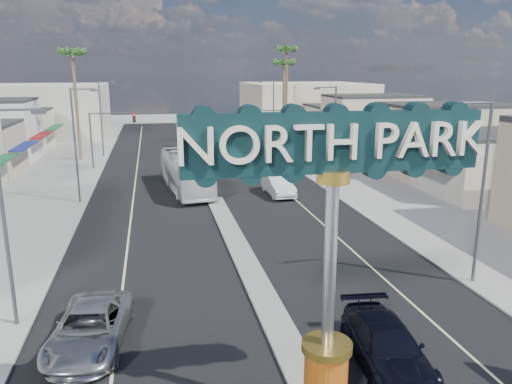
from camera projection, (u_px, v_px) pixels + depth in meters
name	position (u px, v px, depth m)	size (l,w,h in m)	color
ground	(213.00, 196.00, 41.82)	(160.00, 160.00, 0.00)	gray
road	(213.00, 196.00, 41.82)	(20.00, 120.00, 0.01)	black
median_island	(249.00, 268.00, 26.60)	(1.30, 30.00, 0.16)	gray
sidewalk_left	(35.00, 205.00, 39.03)	(8.00, 120.00, 0.12)	gray
sidewalk_right	(368.00, 188.00, 44.58)	(8.00, 120.00, 0.12)	gray
storefront_row_right	(403.00, 134.00, 58.21)	(12.00, 42.00, 6.00)	#B7B29E
backdrop_far_left	(40.00, 110.00, 79.25)	(20.00, 20.00, 8.00)	#B7B29E
backdrop_far_right	(305.00, 106.00, 87.99)	(20.00, 20.00, 8.00)	beige
gateway_sign	(331.00, 235.00, 13.77)	(8.20, 1.50, 9.15)	#BF430E
traffic_signal_left	(108.00, 129.00, 52.27)	(5.09, 0.45, 6.00)	#47474C
traffic_signal_right	(278.00, 125.00, 55.91)	(5.09, 0.45, 6.00)	#47474C
streetlight_l_near	(7.00, 209.00, 19.53)	(2.03, 0.22, 9.00)	#47474C
streetlight_l_mid	(77.00, 140.00, 38.53)	(2.03, 0.22, 9.00)	#47474C
streetlight_l_far	(102.00, 115.00, 59.44)	(2.03, 0.22, 9.00)	#47474C
streetlight_r_near	(480.00, 184.00, 23.67)	(2.03, 0.22, 9.00)	#47474C
streetlight_r_mid	(333.00, 133.00, 42.67)	(2.03, 0.22, 9.00)	#47474C
streetlight_r_far	(272.00, 112.00, 63.58)	(2.03, 0.22, 9.00)	#47474C
palm_left_far	(72.00, 59.00, 55.48)	(2.60, 2.60, 13.10)	brown
palm_right_mid	(284.00, 67.00, 66.56)	(2.60, 2.60, 12.10)	brown
palm_right_far	(287.00, 55.00, 72.23)	(2.60, 2.60, 14.10)	brown
suv_left	(90.00, 328.00, 19.05)	(2.59, 5.62, 1.56)	#A2A2A6
suv_right	(387.00, 346.00, 17.75)	(2.24, 5.52, 1.60)	black
car_parked_right	(278.00, 185.00, 42.10)	(1.79, 5.14, 1.69)	silver
city_bus	(186.00, 172.00, 43.50)	(2.74, 11.72, 3.27)	silver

